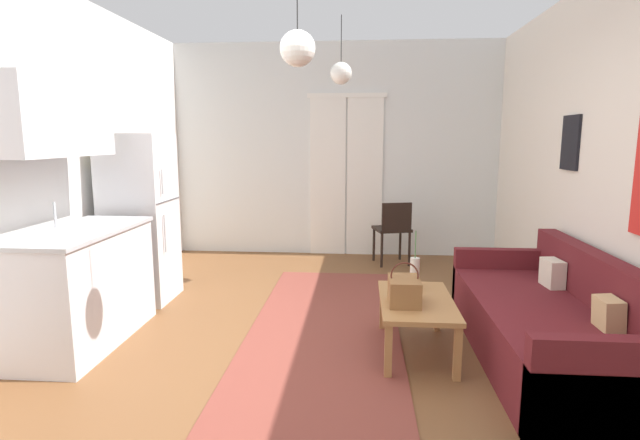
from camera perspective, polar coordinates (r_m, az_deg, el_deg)
name	(u,v)px	position (r m, az deg, el deg)	size (l,w,h in m)	color
ground_plane	(306,378)	(3.61, -1.61, -17.68)	(4.95, 7.71, 0.10)	brown
wall_back	(335,151)	(6.80, 1.76, 7.90)	(4.55, 0.13, 2.85)	silver
area_rug	(324,332)	(4.21, 0.44, -12.76)	(1.24, 3.60, 0.01)	brown
couch	(554,327)	(4.00, 25.37, -11.02)	(0.89, 2.14, 0.78)	#5B191E
coffee_table	(416,306)	(3.81, 11.04, -9.71)	(0.53, 0.94, 0.41)	#A87542
bamboo_vase	(415,272)	(4.04, 10.84, -5.94)	(0.08, 0.08, 0.46)	beige
handbag	(404,290)	(3.66, 9.66, -7.98)	(0.22, 0.32, 0.31)	brown
refrigerator	(140,218)	(5.15, -20.02, 0.19)	(0.61, 0.59, 1.64)	white
kitchen_counter	(77,248)	(4.24, -26.21, -2.87)	(0.60, 1.32, 2.02)	silver
accent_chair	(393,228)	(6.31, 8.43, -0.88)	(0.51, 0.50, 0.81)	black
pendant_lamp_near	(298,48)	(3.35, -2.60, 19.14)	(0.23, 0.23, 0.81)	black
pendant_lamp_far	(341,73)	(5.42, 2.44, 16.53)	(0.23, 0.23, 0.70)	black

